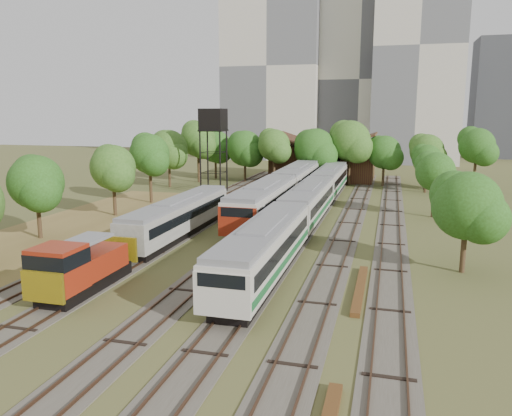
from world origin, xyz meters
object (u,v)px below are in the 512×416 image
(railcar_red_set, at_px, (283,190))
(railcar_green_set, at_px, (308,204))
(water_tower, at_px, (213,122))
(shunter_locomotive, at_px, (78,268))

(railcar_red_set, distance_m, railcar_green_set, 7.70)
(railcar_red_set, height_order, water_tower, water_tower)
(railcar_green_set, relative_size, water_tower, 4.63)
(railcar_green_set, xyz_separation_m, shunter_locomotive, (-10.00, -23.15, -0.32))
(railcar_red_set, xyz_separation_m, shunter_locomotive, (-6.00, -29.73, -0.47))
(railcar_red_set, height_order, railcar_green_set, railcar_red_set)
(railcar_green_set, distance_m, water_tower, 23.55)
(shunter_locomotive, bearing_deg, railcar_red_set, 78.59)
(shunter_locomotive, xyz_separation_m, water_tower, (-5.59, 39.11, 7.87))
(railcar_green_set, height_order, shunter_locomotive, railcar_green_set)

